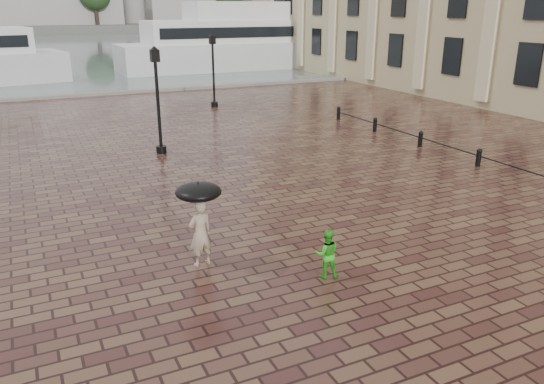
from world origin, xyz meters
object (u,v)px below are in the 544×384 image
(street_lamps, at_px, (39,95))
(ferry_far, at_px, (252,41))
(adult_pedestrian, at_px, (200,233))
(child_pedestrian, at_px, (327,254))

(street_lamps, distance_m, ferry_far, 35.11)
(street_lamps, xyz_separation_m, ferry_far, (22.09, 27.29, 0.40))
(street_lamps, bearing_deg, ferry_far, 51.01)
(adult_pedestrian, bearing_deg, street_lamps, -90.62)
(street_lamps, relative_size, child_pedestrian, 17.96)
(street_lamps, relative_size, ferry_far, 0.77)
(adult_pedestrian, height_order, child_pedestrian, adult_pedestrian)
(street_lamps, distance_m, adult_pedestrian, 14.88)
(street_lamps, bearing_deg, child_pedestrian, -72.47)
(adult_pedestrian, distance_m, ferry_far, 46.14)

